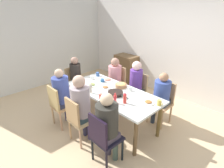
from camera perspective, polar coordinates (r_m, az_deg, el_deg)
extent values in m
plane|color=#CFB084|center=(3.92, 0.00, -12.33)|extent=(7.09, 7.09, 0.00)
cube|color=silver|center=(5.01, 18.58, 10.98)|extent=(6.15, 0.12, 2.60)
cube|color=silver|center=(5.83, -21.38, 12.26)|extent=(0.12, 4.45, 2.60)
cube|color=silver|center=(3.53, 0.00, -2.52)|extent=(2.03, 0.89, 0.04)
cylinder|color=brown|center=(4.18, -12.19, -4.56)|extent=(0.07, 0.07, 0.73)
cylinder|color=brown|center=(3.02, 7.57, -16.80)|extent=(0.07, 0.07, 0.73)
cylinder|color=brown|center=(4.53, -4.82, -1.77)|extent=(0.07, 0.07, 0.73)
cylinder|color=brown|center=(3.48, 14.95, -11.25)|extent=(0.07, 0.07, 0.73)
cube|color=black|center=(2.86, -1.55, -17.12)|extent=(0.40, 0.40, 0.04)
cylinder|color=black|center=(3.04, -6.33, -20.15)|extent=(0.04, 0.04, 0.43)
cylinder|color=black|center=(2.85, -1.76, -23.71)|extent=(0.04, 0.04, 0.43)
cylinder|color=black|center=(3.19, -1.28, -17.33)|extent=(0.04, 0.04, 0.43)
cylinder|color=black|center=(3.02, 3.37, -20.40)|extent=(0.04, 0.04, 0.43)
cube|color=black|center=(2.63, -4.63, -14.98)|extent=(0.38, 0.04, 0.45)
cylinder|color=#3E3748|center=(3.10, -1.10, -18.57)|extent=(0.09, 0.09, 0.45)
cylinder|color=#37473D|center=(3.02, 1.08, -20.06)|extent=(0.09, 0.09, 0.45)
cube|color=#463C49|center=(2.83, -1.56, -16.20)|extent=(0.30, 0.30, 0.10)
cylinder|color=#2D2C26|center=(2.64, -1.64, -11.30)|extent=(0.34, 0.34, 0.49)
sphere|color=beige|center=(2.47, -1.73, -5.02)|extent=(0.19, 0.19, 0.19)
cube|color=tan|center=(3.29, -9.62, -11.27)|extent=(0.40, 0.40, 0.04)
cylinder|color=tan|center=(3.48, -13.38, -14.09)|extent=(0.04, 0.04, 0.43)
cylinder|color=tan|center=(3.25, -10.13, -16.96)|extent=(0.04, 0.04, 0.43)
cylinder|color=tan|center=(3.62, -8.68, -12.00)|extent=(0.04, 0.04, 0.43)
cylinder|color=tan|center=(3.39, -5.24, -14.54)|extent=(0.04, 0.04, 0.43)
cube|color=tan|center=(3.09, -12.70, -8.93)|extent=(0.38, 0.04, 0.45)
cylinder|color=#2C2B44|center=(3.52, -8.77, -12.96)|extent=(0.09, 0.09, 0.45)
cylinder|color=#352A4E|center=(3.41, -7.16, -14.18)|extent=(0.09, 0.09, 0.45)
cube|color=#293D45|center=(3.26, -9.70, -10.41)|extent=(0.30, 0.30, 0.10)
cylinder|color=#A2949B|center=(3.09, -10.10, -5.49)|extent=(0.33, 0.33, 0.54)
sphere|color=tan|center=(2.93, -10.62, 0.78)|extent=(0.21, 0.21, 0.21)
cube|color=tan|center=(3.80, -15.48, -6.73)|extent=(0.40, 0.40, 0.04)
cylinder|color=tan|center=(3.99, -18.48, -9.35)|extent=(0.04, 0.04, 0.43)
cylinder|color=tan|center=(3.72, -16.11, -11.58)|extent=(0.04, 0.04, 0.43)
cylinder|color=tan|center=(4.11, -14.22, -7.74)|extent=(0.04, 0.04, 0.43)
cylinder|color=tan|center=(3.85, -11.63, -9.76)|extent=(0.04, 0.04, 0.43)
cube|color=tan|center=(3.62, -18.36, -4.44)|extent=(0.38, 0.04, 0.45)
cylinder|color=#2C2944|center=(4.01, -14.45, -8.47)|extent=(0.09, 0.09, 0.45)
cylinder|color=#2E3C43|center=(3.89, -13.25, -9.43)|extent=(0.09, 0.09, 0.45)
cube|color=#2F334C|center=(3.77, -15.58, -5.94)|extent=(0.30, 0.30, 0.10)
cylinder|color=#3A4A99|center=(3.63, -16.11, -1.70)|extent=(0.32, 0.32, 0.52)
sphere|color=tan|center=(3.50, -16.73, 3.28)|extent=(0.17, 0.17, 0.17)
cube|color=tan|center=(4.16, 7.46, -3.13)|extent=(0.40, 0.40, 0.04)
cylinder|color=tan|center=(4.30, 10.51, -5.81)|extent=(0.04, 0.04, 0.43)
cylinder|color=tan|center=(4.48, 7.02, -4.30)|extent=(0.04, 0.04, 0.43)
cylinder|color=tan|center=(4.06, 7.61, -7.50)|extent=(0.04, 0.04, 0.43)
cylinder|color=tan|center=(4.25, 4.06, -5.81)|extent=(0.04, 0.04, 0.43)
cube|color=tan|center=(4.19, 9.20, 0.51)|extent=(0.38, 0.04, 0.45)
cylinder|color=#3E3F3A|center=(4.15, 7.28, -6.57)|extent=(0.09, 0.09, 0.45)
cylinder|color=#3F3644|center=(4.24, 5.61, -5.80)|extent=(0.09, 0.09, 0.45)
cube|color=#3B413F|center=(4.14, 7.51, -2.39)|extent=(0.30, 0.30, 0.10)
cylinder|color=#5D3696|center=(4.02, 7.73, 1.31)|extent=(0.28, 0.28, 0.48)
sphere|color=beige|center=(3.90, 7.99, 5.82)|extent=(0.21, 0.21, 0.21)
cube|color=tan|center=(4.57, 0.93, -0.36)|extent=(0.40, 0.40, 0.04)
cylinder|color=tan|center=(4.67, 3.86, -2.90)|extent=(0.04, 0.04, 0.43)
cylinder|color=tan|center=(4.88, 0.94, -1.60)|extent=(0.04, 0.04, 0.43)
cylinder|color=tan|center=(4.46, 0.87, -4.27)|extent=(0.04, 0.04, 0.43)
cylinder|color=tan|center=(4.68, -2.04, -2.84)|extent=(0.04, 0.04, 0.43)
cube|color=tan|center=(4.60, 2.55, 2.95)|extent=(0.38, 0.04, 0.45)
cylinder|color=brown|center=(4.55, 0.71, -3.48)|extent=(0.09, 0.09, 0.45)
cylinder|color=brown|center=(4.65, -0.66, -2.82)|extent=(0.09, 0.09, 0.45)
cube|color=brown|center=(4.55, 0.93, 0.33)|extent=(0.30, 0.30, 0.10)
cylinder|color=pink|center=(4.45, 0.95, 3.34)|extent=(0.33, 0.33, 0.41)
sphere|color=#AA7862|center=(4.35, 0.98, 7.04)|extent=(0.21, 0.21, 0.21)
cube|color=tan|center=(4.61, -11.32, -0.60)|extent=(0.40, 0.40, 0.04)
cylinder|color=tan|center=(4.92, -10.53, -1.83)|extent=(0.04, 0.04, 0.43)
cylinder|color=tan|center=(4.77, -13.92, -3.03)|extent=(0.04, 0.04, 0.43)
cylinder|color=tan|center=(4.67, -8.21, -3.16)|extent=(0.04, 0.04, 0.43)
cylinder|color=tan|center=(4.50, -11.72, -4.48)|extent=(0.04, 0.04, 0.43)
cube|color=tan|center=(4.67, -12.75, 2.69)|extent=(0.04, 0.38, 0.45)
cylinder|color=#534E45|center=(4.67, -9.62, -3.10)|extent=(0.09, 0.09, 0.45)
cylinder|color=brown|center=(4.59, -11.26, -3.71)|extent=(0.09, 0.09, 0.45)
cube|color=brown|center=(4.59, -11.38, 0.08)|extent=(0.30, 0.30, 0.10)
cylinder|color=#2A2521|center=(4.48, -11.67, 3.45)|extent=(0.26, 0.26, 0.48)
sphere|color=#A07762|center=(4.39, -12.02, 7.37)|extent=(0.18, 0.18, 0.18)
cube|color=tan|center=(3.83, 15.31, -6.39)|extent=(0.40, 0.40, 0.04)
cylinder|color=tan|center=(4.01, 18.34, -9.11)|extent=(0.04, 0.04, 0.43)
cylinder|color=tan|center=(4.15, 14.25, -7.41)|extent=(0.04, 0.04, 0.43)
cylinder|color=tan|center=(3.76, 15.75, -11.21)|extent=(0.04, 0.04, 0.43)
cylinder|color=tan|center=(3.90, 11.48, -9.30)|extent=(0.04, 0.04, 0.43)
cube|color=tan|center=(3.87, 17.11, -2.40)|extent=(0.38, 0.04, 0.45)
cylinder|color=#2A3B45|center=(3.84, 15.17, -10.13)|extent=(0.09, 0.09, 0.45)
cylinder|color=#2F3A49|center=(3.90, 13.18, -9.25)|extent=(0.09, 0.09, 0.45)
cube|color=#2B3746|center=(3.80, 15.41, -5.61)|extent=(0.30, 0.30, 0.10)
cylinder|color=#374C99|center=(3.69, 15.85, -2.10)|extent=(0.33, 0.33, 0.42)
sphere|color=#A97654|center=(3.57, 16.36, 2.09)|extent=(0.18, 0.18, 0.18)
cylinder|color=silver|center=(3.16, 11.63, -5.90)|extent=(0.22, 0.22, 0.01)
ellipsoid|color=#AE642E|center=(3.15, 11.66, -5.59)|extent=(0.12, 0.12, 0.02)
cylinder|color=silver|center=(3.64, -2.17, -1.23)|extent=(0.21, 0.21, 0.01)
ellipsoid|color=#A06134|center=(3.63, -2.17, -0.95)|extent=(0.12, 0.12, 0.02)
cylinder|color=silver|center=(4.01, -1.38, 1.25)|extent=(0.25, 0.25, 0.01)
ellipsoid|color=#D07862|center=(4.00, -1.38, 1.50)|extent=(0.14, 0.14, 0.02)
cylinder|color=silver|center=(3.78, -6.50, -0.36)|extent=(0.24, 0.24, 0.01)
ellipsoid|color=olive|center=(3.77, -6.51, -0.09)|extent=(0.13, 0.13, 0.02)
cylinder|color=#9B6842|center=(3.67, 2.87, -0.48)|extent=(0.24, 0.24, 0.07)
ellipsoid|color=tan|center=(3.66, 2.88, 0.05)|extent=(0.19, 0.19, 0.04)
cylinder|color=black|center=(3.37, 1.10, -2.95)|extent=(0.29, 0.29, 0.06)
cylinder|color=black|center=(3.22, 4.06, -4.13)|extent=(0.18, 0.02, 0.02)
cylinder|color=white|center=(3.53, 5.80, -1.57)|extent=(0.08, 0.08, 0.08)
torus|color=white|center=(3.50, 6.45, -1.83)|extent=(0.05, 0.01, 0.05)
cylinder|color=white|center=(4.09, -6.41, 2.12)|extent=(0.08, 0.08, 0.09)
torus|color=white|center=(4.05, -5.95, 1.92)|extent=(0.05, 0.01, 0.05)
cylinder|color=#CD4F41|center=(3.23, -3.58, -3.96)|extent=(0.07, 0.07, 0.09)
torus|color=#D34437|center=(3.20, -3.02, -4.26)|extent=(0.05, 0.01, 0.05)
cylinder|color=#316093|center=(3.93, -3.16, 1.19)|extent=(0.08, 0.08, 0.07)
torus|color=#285BA4|center=(3.90, -2.66, 0.97)|extent=(0.05, 0.01, 0.05)
cylinder|color=gold|center=(3.11, 14.97, -5.83)|extent=(0.07, 0.07, 0.10)
torus|color=#DBC44E|center=(3.09, 15.74, -6.14)|extent=(0.05, 0.01, 0.05)
cylinder|color=#3B5C95|center=(4.26, -4.66, 3.17)|extent=(0.08, 0.08, 0.10)
torus|color=#2E5B9A|center=(4.22, -4.21, 3.00)|extent=(0.05, 0.01, 0.05)
cylinder|color=silver|center=(3.44, -6.86, -1.57)|extent=(0.05, 0.05, 0.17)
cone|color=beige|center=(3.39, -6.94, -0.05)|extent=(0.05, 0.05, 0.03)
cylinder|color=white|center=(3.39, -6.96, 0.26)|extent=(0.03, 0.03, 0.01)
cylinder|color=red|center=(3.07, 1.00, -4.88)|extent=(0.05, 0.05, 0.14)
cone|color=red|center=(3.03, 1.01, -3.44)|extent=(0.05, 0.05, 0.03)
cylinder|color=red|center=(3.02, 1.02, -3.11)|extent=(0.03, 0.03, 0.01)
cylinder|color=red|center=(3.07, 4.17, -4.76)|extent=(0.06, 0.06, 0.17)
cone|color=red|center=(3.02, 4.22, -3.10)|extent=(0.05, 0.05, 0.03)
cylinder|color=white|center=(3.01, 4.23, -2.76)|extent=(0.03, 0.03, 0.01)
cube|color=brown|center=(5.73, 4.53, 4.79)|extent=(0.70, 0.44, 0.90)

